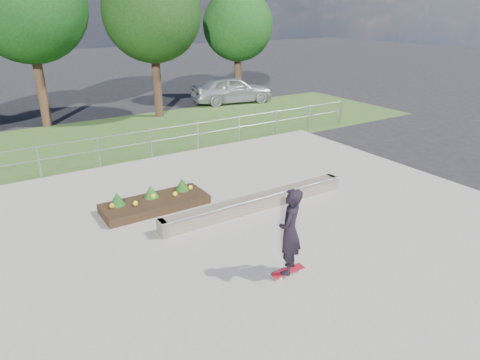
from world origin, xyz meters
The scene contains 11 objects.
ground centered at (0.00, 0.00, 0.00)m, with size 120.00×120.00×0.00m, color black.
grass_verge centered at (0.00, 11.00, 0.01)m, with size 30.00×8.00×0.02m, color #335220.
concrete_slab centered at (0.00, 0.00, 0.03)m, with size 15.00×15.00×0.06m, color gray.
fence centered at (0.00, 7.50, 0.77)m, with size 20.06×0.06×1.20m.
tree_mid_left centered at (-2.50, 15.00, 5.61)m, with size 5.25×5.25×8.25m.
tree_mid_right centered at (3.00, 14.00, 5.23)m, with size 4.90×4.90×7.70m.
tree_far_right centered at (9.00, 15.50, 4.48)m, with size 4.20×4.20×6.60m.
grind_ledge centered at (0.82, 1.54, 0.26)m, with size 6.00×0.44×0.43m.
planter_bed centered at (-1.64, 3.23, 0.24)m, with size 3.00×1.20×0.61m.
skateboarder centered at (-0.48, -1.50, 1.10)m, with size 0.83×0.80×2.00m.
parked_car centered at (8.21, 14.94, 0.83)m, with size 1.97×4.90×1.67m, color #B1B6BB.
Camera 1 is at (-5.60, -7.56, 5.41)m, focal length 32.00 mm.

